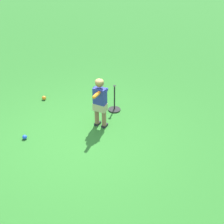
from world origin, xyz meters
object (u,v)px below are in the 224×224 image
at_px(play_ball_center_lawn, 25,137).
at_px(child_batter, 100,99).
at_px(play_ball_far_right, 44,98).
at_px(batting_tee, 114,106).

bearing_deg(play_ball_center_lawn, child_batter, 144.28).
xyz_separation_m(play_ball_far_right, play_ball_center_lawn, (1.31, 0.92, -0.00)).
bearing_deg(child_batter, play_ball_far_right, -91.95).
distance_m(child_batter, play_ball_far_right, 1.92).
bearing_deg(play_ball_far_right, play_ball_center_lawn, 35.09).
xyz_separation_m(play_ball_far_right, batting_tee, (-0.63, 1.67, 0.05)).
distance_m(play_ball_far_right, batting_tee, 1.78).
relative_size(child_batter, play_ball_center_lawn, 11.77).
bearing_deg(child_batter, batting_tee, -167.38).
distance_m(play_ball_far_right, play_ball_center_lawn, 1.60).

